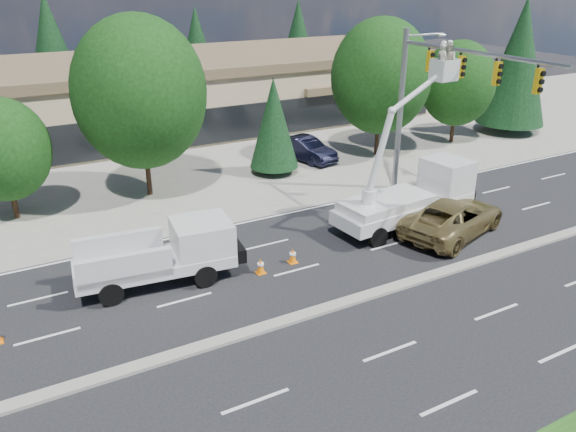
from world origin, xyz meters
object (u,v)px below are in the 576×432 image
utility_pickup (167,259)px  minivan (453,217)px  bucket_truck (416,187)px  signal_mast (429,91)px

utility_pickup → minivan: size_ratio=1.04×
utility_pickup → bucket_truck: bucket_truck is taller
signal_mast → bucket_truck: bearing=-136.3°
bucket_truck → minivan: bucket_truck is taller
bucket_truck → signal_mast: bearing=38.4°
signal_mast → utility_pickup: 16.07m
signal_mast → minivan: bearing=-110.7°
signal_mast → minivan: size_ratio=1.63×
signal_mast → minivan: signal_mast is taller
minivan → bucket_truck: bearing=3.3°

